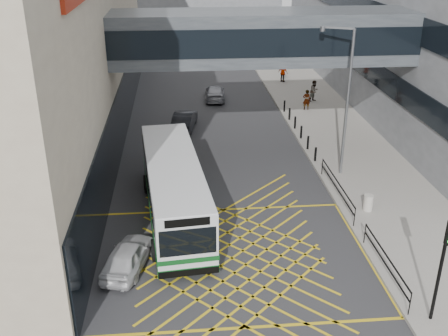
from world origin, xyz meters
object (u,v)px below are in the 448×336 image
object	(u,v)px
traffic_light	(444,257)
pedestrian_b	(314,91)
car_dark	(185,120)
car_silver	(215,92)
bus	(174,187)
street_lamp	(345,94)
pedestrian_c	(283,73)
pedestrian_a	(306,100)
litter_bin	(368,203)
car_white	(128,256)

from	to	relation	value
traffic_light	pedestrian_b	size ratio (longest dim) A/B	2.40
car_dark	car_silver	bearing A→B (deg)	-100.95
bus	traffic_light	size ratio (longest dim) A/B	2.66
car_silver	pedestrian_b	bearing A→B (deg)	171.84
street_lamp	pedestrian_c	size ratio (longest dim) A/B	4.87
car_silver	pedestrian_c	size ratio (longest dim) A/B	2.35
traffic_light	pedestrian_a	bearing A→B (deg)	95.32
car_silver	car_dark	bearing A→B (deg)	72.47
litter_bin	pedestrian_b	world-z (taller)	pedestrian_b
car_white	street_lamp	bearing A→B (deg)	-128.81
litter_bin	pedestrian_a	distance (m)	16.85
litter_bin	pedestrian_b	xyz separation A→B (m)	(1.92, 19.06, 0.46)
pedestrian_b	pedestrian_c	xyz separation A→B (m)	(-1.42, 6.47, -0.02)
car_white	traffic_light	xyz separation A→B (m)	(11.37, -4.53, 2.28)
pedestrian_a	pedestrian_c	distance (m)	8.71
traffic_light	car_silver	bearing A→B (deg)	109.45
car_silver	pedestrian_a	xyz separation A→B (m)	(7.08, -3.96, 0.34)
bus	car_white	world-z (taller)	bus
car_dark	car_silver	xyz separation A→B (m)	(2.75, 7.12, -0.03)
car_white	pedestrian_b	bearing A→B (deg)	-106.17
pedestrian_c	pedestrian_a	bearing A→B (deg)	133.88
bus	pedestrian_a	bearing A→B (deg)	51.33
bus	traffic_light	world-z (taller)	traffic_light
car_white	pedestrian_a	world-z (taller)	pedestrian_a
traffic_light	pedestrian_c	world-z (taller)	traffic_light
traffic_light	pedestrian_c	xyz separation A→B (m)	(0.99, 33.93, -1.89)
car_white	pedestrian_b	distance (m)	26.76
car_white	traffic_light	size ratio (longest dim) A/B	0.94
street_lamp	pedestrian_c	distance (m)	21.22
car_dark	pedestrian_c	xyz separation A→B (m)	(9.60, 11.86, 0.36)
car_white	pedestrian_b	xyz separation A→B (m)	(13.78, 22.94, 0.41)
car_silver	car_white	bearing A→B (deg)	81.01
car_silver	litter_bin	xyz separation A→B (m)	(6.35, -20.79, -0.05)
car_dark	litter_bin	xyz separation A→B (m)	(9.10, -13.67, -0.08)
street_lamp	pedestrian_c	bearing A→B (deg)	111.11
car_silver	pedestrian_c	distance (m)	8.34
car_dark	litter_bin	size ratio (longest dim) A/B	5.02
traffic_light	bus	bearing A→B (deg)	144.65
pedestrian_a	litter_bin	bearing A→B (deg)	88.96
bus	car_white	xyz separation A→B (m)	(-2.00, -4.35, -1.02)
street_lamp	car_dark	bearing A→B (deg)	157.76
car_dark	pedestrian_c	distance (m)	15.26
car_silver	litter_bin	world-z (taller)	car_silver
car_dark	pedestrian_a	distance (m)	10.33
car_white	car_silver	distance (m)	25.27
car_dark	car_silver	size ratio (longest dim) A/B	1.04
traffic_light	litter_bin	xyz separation A→B (m)	(0.49, 8.40, -2.34)
street_lamp	pedestrian_b	size ratio (longest dim) A/B	4.77
bus	pedestrian_b	xyz separation A→B (m)	(11.78, 18.59, -0.62)
bus	pedestrian_b	bearing A→B (deg)	51.90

